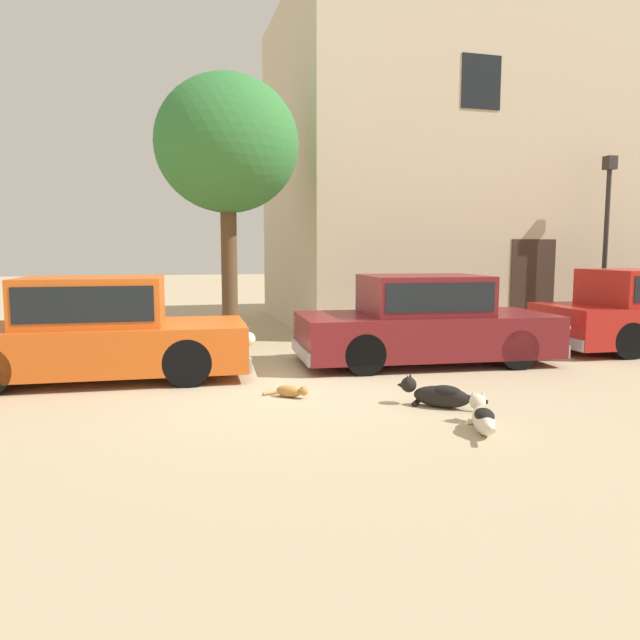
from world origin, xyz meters
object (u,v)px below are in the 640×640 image
object	(u,v)px
stray_dog_spotted	(483,417)
acacia_tree_left	(227,146)
parked_sedan_nearest	(96,330)
parked_sedan_second	(424,320)
stray_dog_tan	(437,394)
stray_cat	(291,391)
street_lamp	(607,222)

from	to	relation	value
stray_dog_spotted	acacia_tree_left	xyz separation A→B (m)	(-1.89, 6.02, 3.62)
parked_sedan_nearest	acacia_tree_left	xyz separation A→B (m)	(2.17, 2.33, 3.05)
stray_dog_spotted	parked_sedan_second	bearing A→B (deg)	4.66
stray_dog_tan	acacia_tree_left	bearing A→B (deg)	-29.43
stray_cat	acacia_tree_left	size ratio (longest dim) A/B	0.11
parked_sedan_nearest	stray_cat	size ratio (longest dim) A/B	8.27
parked_sedan_nearest	acacia_tree_left	size ratio (longest dim) A/B	0.87
parked_sedan_second	street_lamp	bearing A→B (deg)	25.62
stray_dog_spotted	stray_cat	xyz separation A→B (m)	(-1.60, 1.91, -0.07)
parked_sedan_nearest	stray_cat	distance (m)	3.10
parked_sedan_nearest	street_lamp	xyz separation A→B (m)	(10.24, 1.95, 1.74)
parked_sedan_second	acacia_tree_left	bearing A→B (deg)	145.35
stray_dog_spotted	acacia_tree_left	world-z (taller)	acacia_tree_left
stray_dog_tan	street_lamp	size ratio (longest dim) A/B	0.23
parked_sedan_second	acacia_tree_left	size ratio (longest dim) A/B	0.86
stray_dog_tan	street_lamp	distance (m)	8.08
street_lamp	parked_sedan_nearest	bearing A→B (deg)	-169.22
stray_cat	street_lamp	distance (m)	8.95
stray_dog_tan	street_lamp	bearing A→B (deg)	-103.03
stray_dog_tan	stray_dog_spotted	bearing A→B (deg)	131.43
parked_sedan_second	stray_dog_tan	xyz separation A→B (m)	(-1.05, -2.65, -0.55)
stray_dog_tan	stray_cat	size ratio (longest dim) A/B	1.66
stray_dog_tan	street_lamp	xyz separation A→B (m)	(6.20, 4.64, 2.30)
parked_sedan_second	street_lamp	xyz separation A→B (m)	(5.16, 1.99, 1.75)
parked_sedan_nearest	stray_cat	bearing A→B (deg)	-32.90
stray_dog_spotted	stray_dog_tan	world-z (taller)	stray_dog_tan
stray_dog_tan	parked_sedan_nearest	bearing A→B (deg)	6.56
parked_sedan_second	stray_dog_spotted	distance (m)	3.83
parked_sedan_nearest	street_lamp	bearing A→B (deg)	13.70
parked_sedan_nearest	stray_dog_tan	xyz separation A→B (m)	(4.04, -2.69, -0.56)
parked_sedan_nearest	stray_dog_tan	distance (m)	4.88
stray_dog_tan	acacia_tree_left	size ratio (longest dim) A/B	0.17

